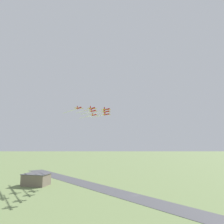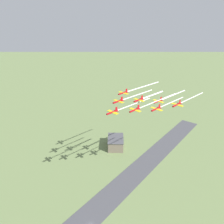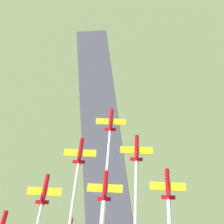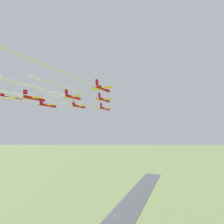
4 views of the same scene
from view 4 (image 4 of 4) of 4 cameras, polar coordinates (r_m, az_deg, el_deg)
ground_plane at (r=152.20m, az=1.12°, el=-30.78°), size 3000.00×3000.00×0.00m
jet_0 at (r=108.00m, az=-2.51°, el=1.17°), size 9.08×9.09×3.52m
jet_1 at (r=101.51m, az=-10.96°, el=1.90°), size 9.08×9.09×3.52m
jet_2 at (r=91.84m, az=-2.82°, el=4.09°), size 9.08×9.09×3.52m
jet_3 at (r=97.37m, az=-20.37°, el=2.13°), size 9.08×9.09×3.52m
jet_4 at (r=85.64m, az=-12.92°, el=4.87°), size 9.08×9.09×3.52m
jet_5 at (r=75.86m, az=-3.27°, el=7.75°), size 9.08×9.09×3.52m
jet_6 at (r=96.47m, az=-30.21°, el=3.90°), size 9.08×9.09×3.52m
jet_7 at (r=82.04m, az=-24.28°, el=4.15°), size 9.08×9.09×3.52m
smoke_trail_0 at (r=88.96m, az=-10.75°, el=3.06°), size 27.36×27.66×0.75m
smoke_trail_1 at (r=81.74m, az=-24.65°, el=4.59°), size 35.45×35.85×0.77m
smoke_trail_2 at (r=73.42m, az=-12.92°, el=7.11°), size 27.25×27.55×0.85m
smoke_trail_3 at (r=85.39m, az=-31.54°, el=3.97°), size 24.10×24.37×0.71m
smoke_trail_4 at (r=73.31m, az=-22.99°, el=7.26°), size 20.58×20.79×1.23m
smoke_trail_5 at (r=55.98m, az=-19.20°, el=13.60°), size 32.53×32.89×0.98m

